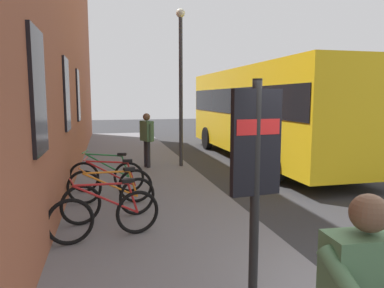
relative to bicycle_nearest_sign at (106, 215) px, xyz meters
The scene contains 11 objects.
ground 5.01m from the bicycle_nearest_sign, 47.83° to the right, with size 60.00×60.00×0.00m, color #2D2D30.
sidewalk_pavement 5.45m from the bicycle_nearest_sign, 10.02° to the right, with size 24.00×3.50×0.12m, color slate.
station_facade 7.82m from the bicycle_nearest_sign, ahead, with size 22.00×0.65×9.90m.
bicycle_nearest_sign is the anchor object (origin of this frame).
bicycle_end_of_row 0.92m from the bicycle_nearest_sign, ahead, with size 0.68×1.70×0.97m.
bicycle_far_end 1.97m from the bicycle_nearest_sign, ahead, with size 0.48×1.77×0.97m.
bicycle_beside_lamp 2.92m from the bicycle_nearest_sign, ahead, with size 0.57×1.74×0.97m.
transit_info_sign 2.94m from the bicycle_nearest_sign, 144.85° to the right, with size 0.15×0.56×2.40m.
city_bus 8.91m from the bicycle_nearest_sign, 40.35° to the right, with size 10.50×2.66×3.35m.
pedestrian_crossing_street 5.96m from the bicycle_nearest_sign, 12.60° to the right, with size 0.61×0.41×1.72m.
street_lamp 6.74m from the bicycle_nearest_sign, 22.60° to the right, with size 0.28×0.28×4.95m.
Camera 1 is at (-2.97, 2.65, 2.33)m, focal length 33.80 mm.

